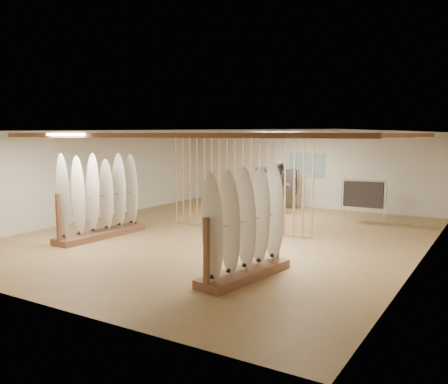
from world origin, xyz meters
The scene contains 16 objects.
floor centered at (0.00, 0.00, 0.00)m, with size 12.00×12.00×0.00m, color #A47F4F.
ceiling centered at (0.00, 0.00, 2.80)m, with size 12.00×12.00×0.00m, color gray.
wall_back centered at (0.00, 6.00, 1.40)m, with size 12.00×12.00×0.00m, color silver.
wall_front centered at (0.00, -6.00, 1.40)m, with size 12.00×12.00×0.00m, color silver.
wall_left centered at (-5.00, 0.00, 1.40)m, with size 12.00×12.00×0.00m, color silver.
wall_right centered at (5.00, 0.00, 1.40)m, with size 12.00×12.00×0.00m, color silver.
ceiling_slats centered at (0.00, 0.00, 2.72)m, with size 9.50×6.12×0.10m, color brown.
light_panels centered at (0.00, 0.00, 2.74)m, with size 1.20×0.35×0.06m, color white.
bamboo_partition centered at (0.00, 0.80, 1.40)m, with size 4.45×0.05×2.78m.
poster centered at (0.00, 5.98, 1.60)m, with size 1.40×0.03×0.90m, color teal.
rack_left centered at (-2.74, -1.86, 0.75)m, with size 0.74×2.75×2.19m.
rack_right centered at (2.29, -3.02, 0.75)m, with size 0.93×2.38×2.20m.
clothing_rack_a centered at (-0.79, 5.17, 1.01)m, with size 1.45×0.49×1.55m.
clothing_rack_b centered at (2.73, 3.86, 0.90)m, with size 1.29×0.36×1.38m.
shopper_a centered at (-0.88, 3.88, 0.93)m, with size 0.67×0.46×1.85m, color #27252D.
shopper_b centered at (-0.18, 3.93, 1.05)m, with size 1.01×0.79×2.10m, color #302D25.
Camera 1 is at (6.54, -10.81, 2.75)m, focal length 38.00 mm.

